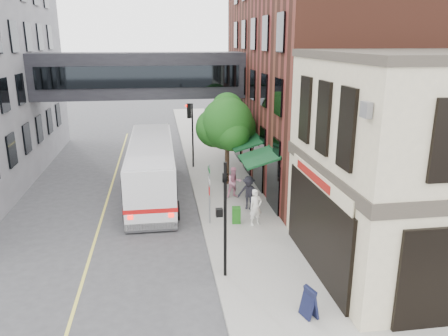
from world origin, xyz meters
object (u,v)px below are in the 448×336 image
object	(u,v)px
bus	(152,166)
pedestrian_a	(256,207)
pedestrian_b	(234,182)
newspaper_box	(236,215)
pedestrian_c	(249,193)
sandwich_board	(309,302)

from	to	relation	value
bus	pedestrian_a	bearing A→B (deg)	-48.83
bus	pedestrian_b	xyz separation A→B (m)	(4.63, -1.73, -0.69)
newspaper_box	pedestrian_c	bearing A→B (deg)	67.20
pedestrian_c	sandwich_board	world-z (taller)	pedestrian_c
pedestrian_b	newspaper_box	bearing A→B (deg)	-109.41
bus	pedestrian_a	world-z (taller)	bus
pedestrian_c	sandwich_board	bearing A→B (deg)	-66.30
pedestrian_c	pedestrian_b	bearing A→B (deg)	126.61
pedestrian_a	pedestrian_c	world-z (taller)	pedestrian_c
bus	pedestrian_c	bearing A→B (deg)	-35.61
pedestrian_c	newspaper_box	distance (m)	2.05
bus	sandwich_board	distance (m)	14.18
bus	newspaper_box	distance (m)	6.86
bus	pedestrian_a	distance (m)	7.62
bus	sandwich_board	world-z (taller)	bus
bus	pedestrian_b	world-z (taller)	bus
pedestrian_b	newspaper_box	size ratio (longest dim) A/B	2.16
sandwich_board	pedestrian_c	bearing A→B (deg)	73.13
pedestrian_a	newspaper_box	xyz separation A→B (m)	(-0.88, 0.34, -0.49)
sandwich_board	bus	bearing A→B (deg)	94.09
pedestrian_a	sandwich_board	xyz separation A→B (m)	(0.13, -7.46, -0.39)
pedestrian_c	newspaper_box	xyz separation A→B (m)	(-0.97, -1.73, -0.50)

